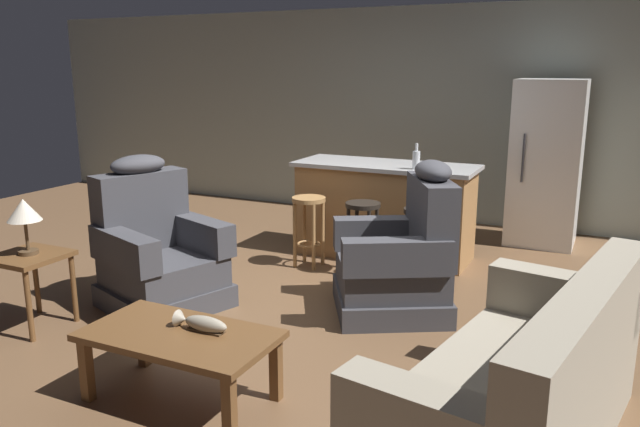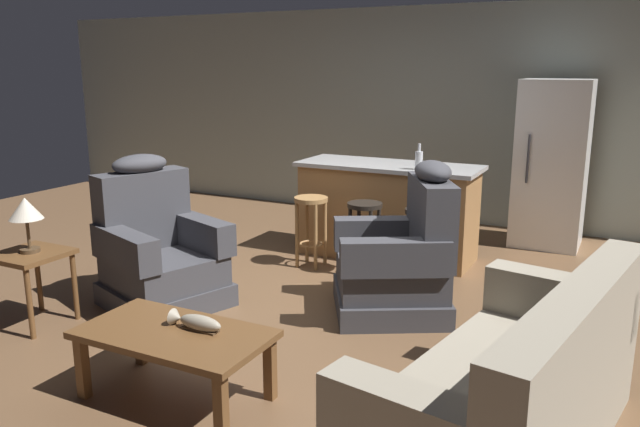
{
  "view_description": "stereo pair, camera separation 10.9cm",
  "coord_description": "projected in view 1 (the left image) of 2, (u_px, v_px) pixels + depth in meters",
  "views": [
    {
      "loc": [
        2.06,
        -4.44,
        1.89
      ],
      "look_at": [
        -0.02,
        -0.1,
        0.75
      ],
      "focal_mm": 35.0,
      "sensor_mm": 36.0,
      "label": 1
    },
    {
      "loc": [
        2.16,
        -4.39,
        1.89
      ],
      "look_at": [
        -0.02,
        -0.1,
        0.75
      ],
      "focal_mm": 35.0,
      "sensor_mm": 36.0,
      "label": 2
    }
  ],
  "objects": [
    {
      "name": "back_wall",
      "position": [
        436.0,
        115.0,
        7.64
      ],
      "size": [
        12.0,
        0.05,
        2.6
      ],
      "color": "#939E93",
      "rests_on": "ground_plane"
    },
    {
      "name": "fish_figurine",
      "position": [
        201.0,
        323.0,
        3.55
      ],
      "size": [
        0.34,
        0.1,
        0.1
      ],
      "color": "#4C3823",
      "rests_on": "coffee_table"
    },
    {
      "name": "couch",
      "position": [
        523.0,
        393.0,
        3.04
      ],
      "size": [
        1.16,
        2.02,
        0.94
      ],
      "rotation": [
        0.0,
        0.0,
        2.97
      ],
      "color": "#9E937F",
      "rests_on": "ground_plane"
    },
    {
      "name": "recliner_near_lamp",
      "position": [
        157.0,
        254.0,
        5.0
      ],
      "size": [
        1.08,
        1.08,
        1.2
      ],
      "rotation": [
        0.0,
        0.0,
        -0.35
      ],
      "color": "#3D3D42",
      "rests_on": "ground_plane"
    },
    {
      "name": "ground_plane",
      "position": [
        328.0,
        299.0,
        5.2
      ],
      "size": [
        12.0,
        12.0,
        0.0
      ],
      "color": "brown"
    },
    {
      "name": "bar_stool_left",
      "position": [
        309.0,
        219.0,
        5.95
      ],
      "size": [
        0.32,
        0.32,
        0.68
      ],
      "color": "#A87A47",
      "rests_on": "ground_plane"
    },
    {
      "name": "bar_stool_right",
      "position": [
        421.0,
        232.0,
        5.48
      ],
      "size": [
        0.32,
        0.32,
        0.68
      ],
      "color": "black",
      "rests_on": "ground_plane"
    },
    {
      "name": "coffee_table",
      "position": [
        180.0,
        341.0,
        3.55
      ],
      "size": [
        1.1,
        0.6,
        0.42
      ],
      "color": "brown",
      "rests_on": "ground_plane"
    },
    {
      "name": "table_lamp",
      "position": [
        24.0,
        213.0,
        4.46
      ],
      "size": [
        0.24,
        0.24,
        0.41
      ],
      "color": "#4C3823",
      "rests_on": "end_table"
    },
    {
      "name": "kitchen_island",
      "position": [
        385.0,
        210.0,
        6.27
      ],
      "size": [
        1.8,
        0.7,
        0.95
      ],
      "color": "#9E7042",
      "rests_on": "ground_plane"
    },
    {
      "name": "refrigerator",
      "position": [
        546.0,
        163.0,
        6.65
      ],
      "size": [
        0.7,
        0.69,
        1.76
      ],
      "color": "white",
      "rests_on": "ground_plane"
    },
    {
      "name": "recliner_near_island",
      "position": [
        402.0,
        260.0,
        4.85
      ],
      "size": [
        1.14,
        1.14,
        1.2
      ],
      "rotation": [
        0.0,
        0.0,
        3.65
      ],
      "color": "#3D3D42",
      "rests_on": "ground_plane"
    },
    {
      "name": "bar_stool_middle",
      "position": [
        363.0,
        225.0,
        5.71
      ],
      "size": [
        0.32,
        0.32,
        0.68
      ],
      "color": "black",
      "rests_on": "ground_plane"
    },
    {
      "name": "bottle_tall_green",
      "position": [
        416.0,
        159.0,
        5.81
      ],
      "size": [
        0.07,
        0.07,
        0.24
      ],
      "color": "silver",
      "rests_on": "kitchen_island"
    },
    {
      "name": "end_table",
      "position": [
        30.0,
        267.0,
        4.55
      ],
      "size": [
        0.48,
        0.48,
        0.56
      ],
      "color": "brown",
      "rests_on": "ground_plane"
    }
  ]
}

